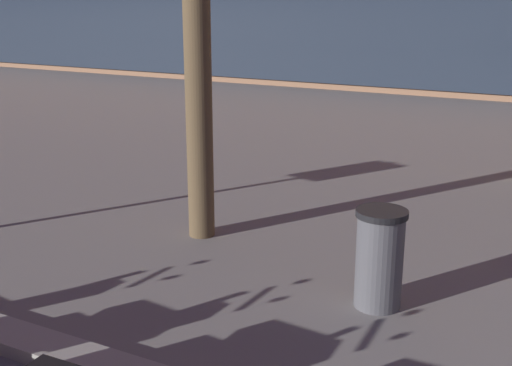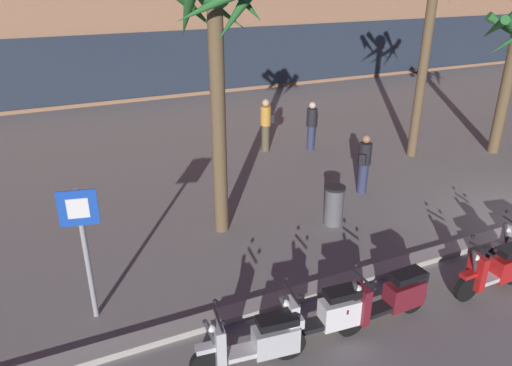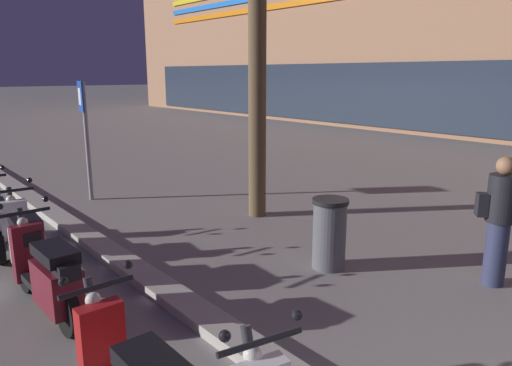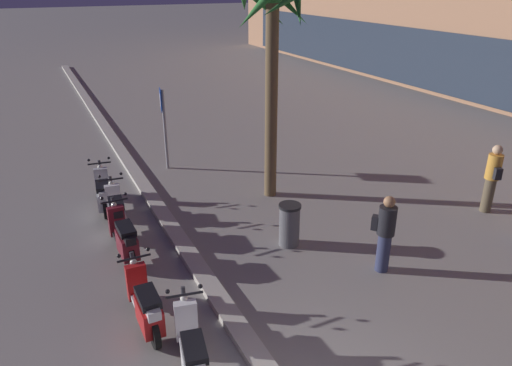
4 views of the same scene
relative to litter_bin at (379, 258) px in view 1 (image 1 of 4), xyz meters
The scene contains 1 object.
litter_bin is the anchor object (origin of this frame).
Camera 1 is at (-2.96, -3.24, 2.83)m, focal length 45.37 mm.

